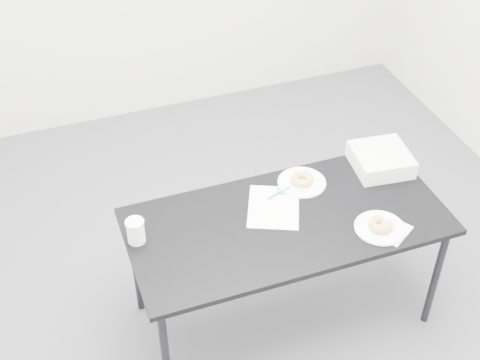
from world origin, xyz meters
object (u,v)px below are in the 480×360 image
object	(u,v)px
plate_far	(302,182)
plate_near	(380,228)
bakery_box	(381,160)
coffee_cup	(136,231)
donut_near	(380,224)
table	(287,227)
donut_far	(302,179)
scorecard	(274,207)
pen	(279,193)

from	to	relation	value
plate_far	plate_near	bearing A→B (deg)	-64.58
plate_far	bakery_box	size ratio (longest dim) A/B	0.87
coffee_cup	bakery_box	size ratio (longest dim) A/B	0.43
coffee_cup	bakery_box	xyz separation A→B (m)	(1.30, 0.10, -0.01)
donut_near	bakery_box	world-z (taller)	bakery_box
table	coffee_cup	bearing A→B (deg)	171.79
donut_far	coffee_cup	bearing A→B (deg)	-172.21
scorecard	coffee_cup	xyz separation A→B (m)	(-0.67, 0.00, 0.06)
plate_near	coffee_cup	bearing A→B (deg)	163.98
table	plate_near	bearing A→B (deg)	-28.62
plate_near	coffee_cup	xyz separation A→B (m)	(-1.07, 0.31, 0.05)
scorecard	plate_near	bearing A→B (deg)	-13.10
coffee_cup	bakery_box	distance (m)	1.30
pen	coffee_cup	distance (m)	0.74
table	coffee_cup	xyz separation A→B (m)	(-0.70, 0.10, 0.11)
pen	bakery_box	bearing A→B (deg)	-16.71
plate_far	coffee_cup	world-z (taller)	coffee_cup
plate_near	plate_far	xyz separation A→B (m)	(-0.20, 0.43, -0.00)
table	coffee_cup	distance (m)	0.71
scorecard	plate_far	world-z (taller)	plate_far
donut_near	coffee_cup	world-z (taller)	coffee_cup
plate_far	coffee_cup	xyz separation A→B (m)	(-0.87, -0.12, 0.06)
donut_near	plate_far	world-z (taller)	donut_near
scorecard	plate_far	xyz separation A→B (m)	(0.20, 0.12, 0.00)
scorecard	donut_near	world-z (taller)	donut_near
pen	plate_far	size ratio (longest dim) A/B	0.59
pen	donut_near	bearing A→B (deg)	-67.23
coffee_cup	donut_near	bearing A→B (deg)	-16.02
pen	plate_far	distance (m)	0.15
table	coffee_cup	size ratio (longest dim) A/B	12.49
donut_near	bakery_box	bearing A→B (deg)	60.89
donut_far	bakery_box	bearing A→B (deg)	-2.46
plate_near	donut_far	distance (m)	0.47
plate_near	bakery_box	distance (m)	0.47
table	donut_near	world-z (taller)	donut_near
donut_near	donut_far	distance (m)	0.47
plate_far	table	bearing A→B (deg)	-128.05
bakery_box	donut_near	bearing A→B (deg)	-112.58
table	plate_far	world-z (taller)	plate_far
table	donut_far	distance (m)	0.29
plate_far	donut_far	xyz separation A→B (m)	(0.00, -0.00, 0.02)
scorecard	donut_near	distance (m)	0.51
scorecard	pen	world-z (taller)	pen
scorecard	pen	size ratio (longest dim) A/B	2.15
pen	bakery_box	size ratio (longest dim) A/B	0.51
scorecard	coffee_cup	bearing A→B (deg)	-156.04
coffee_cup	pen	bearing A→B (deg)	6.14
scorecard	pen	xyz separation A→B (m)	(0.06, 0.08, 0.01)
table	bakery_box	world-z (taller)	bakery_box
plate_near	plate_far	bearing A→B (deg)	115.42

